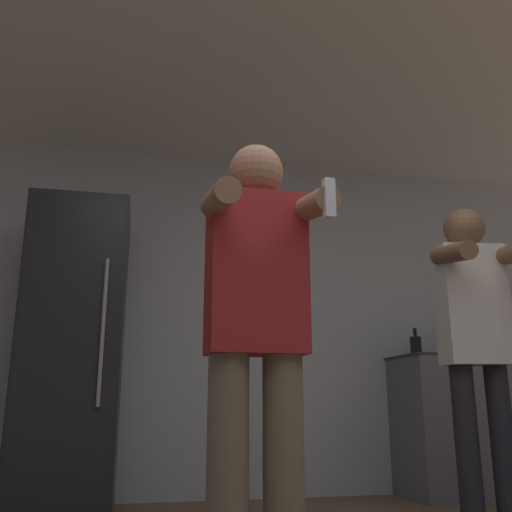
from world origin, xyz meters
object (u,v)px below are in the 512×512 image
bottle_clear_vodka (416,345)px  person_woman_foreground (257,328)px  bottle_tall_gin (455,345)px  person_man_side (475,329)px  refrigerator (73,352)px

bottle_clear_vodka → person_woman_foreground: (-1.63, -1.90, -0.15)m
bottle_clear_vodka → bottle_tall_gin: bearing=0.0°
person_man_side → bottle_clear_vodka: bearing=75.7°
bottle_tall_gin → person_man_side: person_man_side is taller
refrigerator → person_woman_foreground: refrigerator is taller
bottle_tall_gin → person_woman_foreground: (-1.96, -1.90, -0.16)m
refrigerator → person_man_side: refrigerator is taller
person_woman_foreground → refrigerator: bearing=114.9°
bottle_clear_vodka → person_man_side: (-0.33, -1.29, -0.05)m
bottle_tall_gin → refrigerator: bearing=-177.6°
person_woman_foreground → person_man_side: size_ratio=0.98×
bottle_tall_gin → person_woman_foreground: bearing=-135.8°
refrigerator → person_man_side: bearing=-29.0°
bottle_tall_gin → bottle_clear_vodka: size_ratio=1.21×
refrigerator → person_man_side: size_ratio=1.15×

